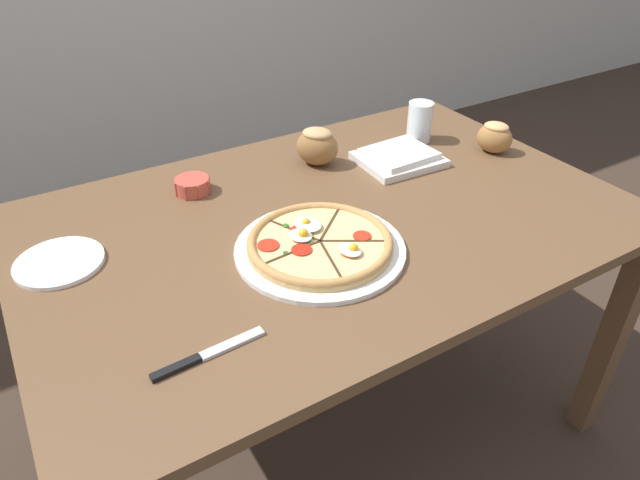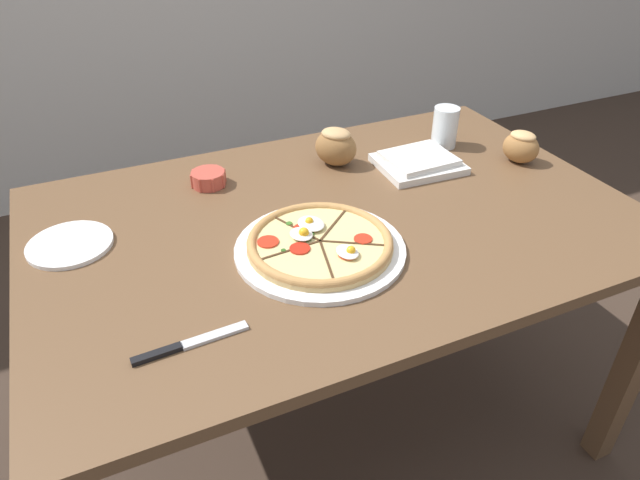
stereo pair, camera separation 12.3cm
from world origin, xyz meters
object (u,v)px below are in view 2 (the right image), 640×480
dining_table (336,247)px  bread_piece_mid (521,146)px  knife_main (190,344)px  water_glass (445,129)px  bread_piece_near (336,146)px  ramekin_bowl (208,178)px  side_saucer (70,244)px  pizza (320,244)px  napkin_folded (418,162)px

dining_table → bread_piece_mid: bread_piece_mid is taller
knife_main → water_glass: size_ratio=1.79×
bread_piece_near → bread_piece_mid: size_ratio=1.19×
dining_table → ramekin_bowl: bearing=130.7°
dining_table → ramekin_bowl: ramekin_bowl is taller
dining_table → knife_main: bearing=-146.2°
knife_main → side_saucer: bearing=109.2°
dining_table → bread_piece_mid: 0.61m
dining_table → side_saucer: (-0.59, 0.13, 0.10)m
pizza → bread_piece_near: bread_piece_near is taller
water_glass → pizza: bearing=-148.2°
bread_piece_mid → side_saucer: (-1.19, 0.08, -0.04)m
bread_piece_near → side_saucer: bearing=-170.2°
pizza → bread_piece_near: bearing=59.8°
bread_piece_near → side_saucer: bread_piece_near is taller
ramekin_bowl → bread_piece_mid: bread_piece_mid is taller
ramekin_bowl → bread_piece_mid: (0.83, -0.23, 0.03)m
dining_table → ramekin_bowl: (-0.24, 0.28, 0.11)m
pizza → side_saucer: (-0.50, 0.25, -0.01)m
ramekin_bowl → bread_piece_near: 0.36m
water_glass → knife_main: bearing=-149.9°
napkin_folded → knife_main: napkin_folded is taller
dining_table → napkin_folded: bearing=23.7°
napkin_folded → bread_piece_mid: (0.28, -0.09, 0.03)m
pizza → knife_main: size_ratio=1.77×
bread_piece_mid → water_glass: water_glass is taller
knife_main → water_glass: (0.89, 0.52, 0.05)m
bread_piece_near → bread_piece_mid: bearing=-22.5°
water_glass → ramekin_bowl: bearing=176.1°
ramekin_bowl → water_glass: size_ratio=0.80×
ramekin_bowl → side_saucer: 0.39m
bread_piece_near → bread_piece_mid: 0.52m
napkin_folded → dining_table: bearing=-156.3°
napkin_folded → side_saucer: napkin_folded is taller
dining_table → pizza: (-0.10, -0.12, 0.11)m
napkin_folded → bread_piece_mid: size_ratio=1.83×
napkin_folded → bread_piece_mid: bread_piece_mid is taller
bread_piece_near → napkin_folded: bearing=-29.1°
pizza → bread_piece_mid: bearing=13.8°
napkin_folded → water_glass: size_ratio=1.93×
pizza → napkin_folded: 0.49m
napkin_folded → bread_piece_near: bread_piece_near is taller
bread_piece_mid → water_glass: bearing=126.9°
napkin_folded → knife_main: (-0.74, -0.42, -0.01)m
ramekin_bowl → napkin_folded: (0.56, -0.14, -0.00)m
side_saucer → bread_piece_mid: bearing=-3.6°
bread_piece_near → side_saucer: 0.72m
dining_table → water_glass: size_ratio=12.17×
bread_piece_near → water_glass: bearing=-3.4°
ramekin_bowl → napkin_folded: 0.57m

